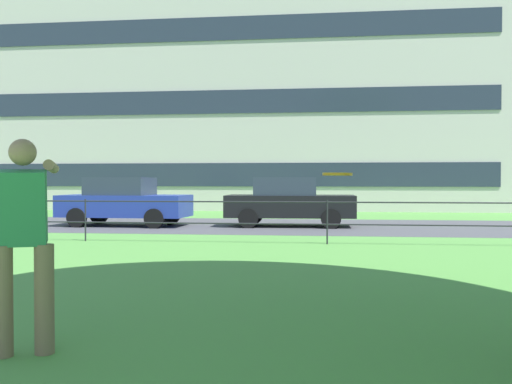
# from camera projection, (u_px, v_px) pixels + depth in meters

# --- Properties ---
(street_strip) EXTENTS (80.00, 6.56, 0.01)m
(street_strip) POSITION_uv_depth(u_px,v_px,m) (238.00, 225.00, 18.74)
(street_strip) COLOR #4C4C51
(street_strip) RESTS_ON ground
(park_fence) EXTENTS (39.99, 0.04, 1.00)m
(park_fence) POSITION_uv_depth(u_px,v_px,m) (203.00, 213.00, 13.54)
(park_fence) COLOR #232328
(park_fence) RESTS_ON ground
(person_thrower) EXTENTS (0.48, 0.88, 1.78)m
(person_thrower) POSITION_uv_depth(u_px,v_px,m) (23.00, 238.00, 4.81)
(person_thrower) COLOR #846B4C
(person_thrower) RESTS_ON ground
(frisbee) EXTENTS (0.37, 0.37, 0.03)m
(frisbee) POSITION_uv_depth(u_px,v_px,m) (337.00, 174.00, 5.29)
(frisbee) COLOR orange
(car_blue_center) EXTENTS (4.06, 1.92, 1.54)m
(car_blue_center) POSITION_uv_depth(u_px,v_px,m) (124.00, 201.00, 18.52)
(car_blue_center) COLOR #233899
(car_blue_center) RESTS_ON ground
(car_black_far_right) EXTENTS (4.04, 1.90, 1.54)m
(car_black_far_right) POSITION_uv_depth(u_px,v_px,m) (289.00, 202.00, 18.33)
(car_black_far_right) COLOR black
(car_black_far_right) RESTS_ON ground
(apartment_building_background) EXTENTS (34.90, 12.41, 14.07)m
(apartment_building_background) POSITION_uv_depth(u_px,v_px,m) (207.00, 83.00, 33.66)
(apartment_building_background) COLOR beige
(apartment_building_background) RESTS_ON ground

